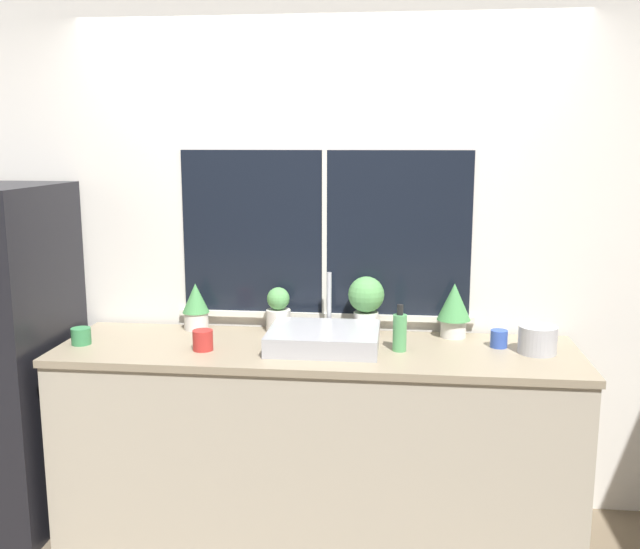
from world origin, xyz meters
The scene contains 12 objects.
wall_back centered at (0.00, 0.73, 1.35)m, with size 8.00×0.09×2.70m.
counter centered at (0.00, 0.33, 0.47)m, with size 2.45×0.69×0.94m.
sink centered at (0.04, 0.34, 0.98)m, with size 0.51×0.47×0.32m.
potted_plant_far_left centered at (-0.65, 0.59, 1.06)m, with size 0.14×0.14×0.24m.
potted_plant_center_left centered at (-0.22, 0.59, 1.05)m, with size 0.12×0.12×0.23m.
potted_plant_center_right centered at (0.22, 0.59, 1.11)m, with size 0.18×0.18×0.29m.
potted_plant_far_right centered at (0.65, 0.59, 1.09)m, with size 0.17×0.17×0.27m.
soap_bottle centered at (0.39, 0.32, 1.03)m, with size 0.06×0.06×0.22m.
mug_green centered at (-1.12, 0.26, 0.98)m, with size 0.09×0.09×0.08m.
mug_blue centered at (0.85, 0.43, 0.98)m, with size 0.08×0.08×0.08m.
mug_red centered at (-0.52, 0.23, 0.98)m, with size 0.09×0.09×0.10m.
kettle centered at (1.02, 0.36, 1.01)m, with size 0.17×0.17×0.14m.
Camera 1 is at (0.38, -2.87, 1.89)m, focal length 40.00 mm.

